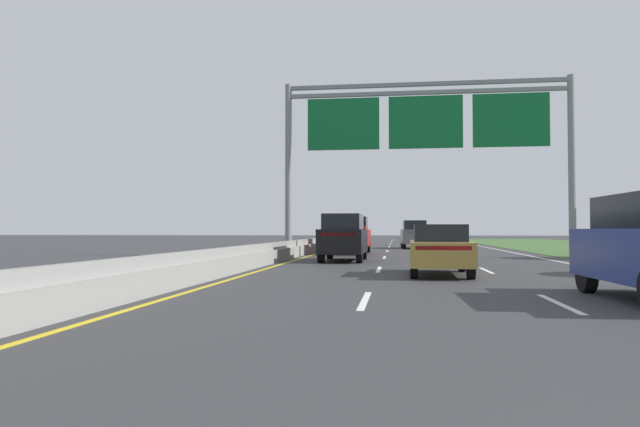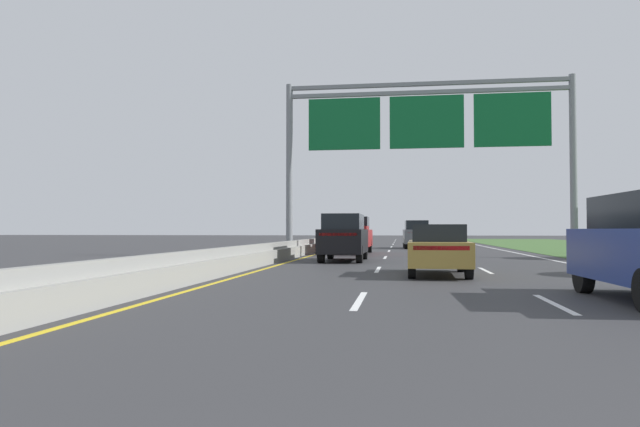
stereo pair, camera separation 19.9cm
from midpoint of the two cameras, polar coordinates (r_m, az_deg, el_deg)
ground_plane at (r=36.01m, az=9.42°, el=-3.85°), size 220.00×220.00×0.00m
lane_striping at (r=35.55m, az=9.45°, el=-3.87°), size 11.96×106.00×0.01m
median_barrier_concrete at (r=36.40m, az=-1.04°, el=-3.29°), size 0.60×110.00×0.85m
overhead_sign_gantry at (r=30.98m, az=10.24°, el=8.13°), size 15.06×0.42×9.35m
pickup_truck_red at (r=34.21m, az=3.00°, el=-2.19°), size 2.05×5.42×2.20m
car_gold_centre_lane_sedan at (r=18.33m, az=11.49°, el=-3.44°), size 1.93×4.44×1.57m
car_black_left_lane_suv at (r=25.99m, az=2.14°, el=-2.31°), size 1.91×4.71×2.11m
car_grey_centre_lane_suv at (r=44.34m, az=9.19°, el=-2.01°), size 2.03×4.75×2.11m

